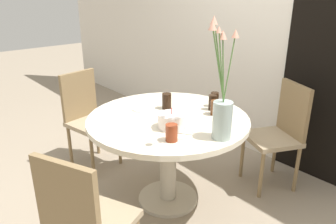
{
  "coord_description": "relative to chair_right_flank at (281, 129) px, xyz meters",
  "views": [
    {
      "loc": [
        1.76,
        -1.51,
        1.69
      ],
      "look_at": [
        0.0,
        0.0,
        0.79
      ],
      "focal_mm": 35.0,
      "sensor_mm": 36.0,
      "label": 1
    }
  ],
  "objects": [
    {
      "name": "ground_plane",
      "position": [
        -0.43,
        -0.91,
        -0.53
      ],
      "size": [
        16.0,
        16.0,
        0.0
      ],
      "primitive_type": "plane",
      "color": "gray"
    },
    {
      "name": "wall_back",
      "position": [
        -0.43,
        0.4,
        0.77
      ],
      "size": [
        8.0,
        0.05,
        2.6
      ],
      "color": "silver",
      "rests_on": "ground_plane"
    },
    {
      "name": "doorway_panel",
      "position": [
        0.21,
        0.37,
        0.49
      ],
      "size": [
        0.9,
        0.01,
        2.05
      ],
      "color": "black",
      "rests_on": "ground_plane"
    },
    {
      "name": "dining_table",
      "position": [
        -0.43,
        -0.91,
        0.08
      ],
      "size": [
        1.24,
        1.24,
        0.75
      ],
      "color": "beige",
      "rests_on": "ground_plane"
    },
    {
      "name": "chair_right_flank",
      "position": [
        0.0,
        0.0,
        0.0
      ],
      "size": [
        0.53,
        0.53,
        0.93
      ],
      "rotation": [
        0.0,
        0.0,
        -0.44
      ],
      "color": "#9E896B",
      "rests_on": "ground_plane"
    },
    {
      "name": "chair_far_back",
      "position": [
        -1.42,
        -1.09,
        0.0
      ],
      "size": [
        0.47,
        0.47,
        0.93
      ],
      "rotation": [
        0.0,
        0.0,
        1.75
      ],
      "color": "#9E896B",
      "rests_on": "ground_plane"
    },
    {
      "name": "chair_left_flank",
      "position": [
        -0.04,
        -1.84,
        0.0
      ],
      "size": [
        0.52,
        0.52,
        0.93
      ],
      "rotation": [
        0.0,
        0.0,
        3.55
      ],
      "color": "#9E896B",
      "rests_on": "ground_plane"
    },
    {
      "name": "birthday_cake",
      "position": [
        -0.26,
        -1.02,
        0.27
      ],
      "size": [
        0.19,
        0.19,
        0.15
      ],
      "color": "white",
      "rests_on": "dining_table"
    },
    {
      "name": "flower_vase",
      "position": [
        0.07,
        -0.89,
        0.42
      ],
      "size": [
        0.19,
        0.36,
        0.77
      ],
      "color": "#9EB2AD",
      "rests_on": "dining_table"
    },
    {
      "name": "side_plate",
      "position": [
        -0.69,
        -0.96,
        0.23
      ],
      "size": [
        0.17,
        0.17,
        0.01
      ],
      "color": "white",
      "rests_on": "dining_table"
    },
    {
      "name": "drink_glass_0",
      "position": [
        -0.36,
        -0.47,
        0.28
      ],
      "size": [
        0.07,
        0.07,
        0.12
      ],
      "color": "black",
      "rests_on": "dining_table"
    },
    {
      "name": "drink_glass_1",
      "position": [
        -0.11,
        -1.16,
        0.28
      ],
      "size": [
        0.08,
        0.08,
        0.11
      ],
      "color": "maroon",
      "rests_on": "dining_table"
    },
    {
      "name": "drink_glass_2",
      "position": [
        -0.58,
        -0.8,
        0.29
      ],
      "size": [
        0.08,
        0.08,
        0.13
      ],
      "color": "black",
      "rests_on": "dining_table"
    },
    {
      "name": "drink_glass_3",
      "position": [
        -0.23,
        -0.6,
        0.28
      ],
      "size": [
        0.08,
        0.08,
        0.11
      ],
      "color": "#51280F",
      "rests_on": "dining_table"
    },
    {
      "name": "drink_glass_4",
      "position": [
        -0.32,
        -0.54,
        0.28
      ],
      "size": [
        0.06,
        0.06,
        0.12
      ],
      "color": "black",
      "rests_on": "dining_table"
    }
  ]
}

